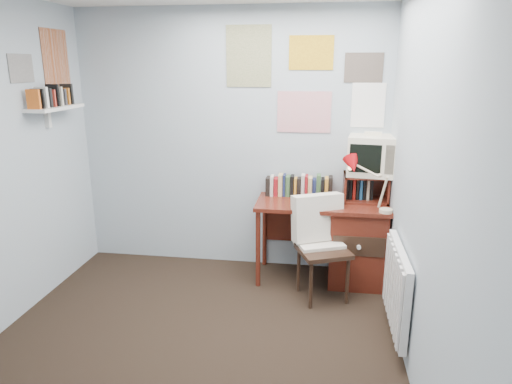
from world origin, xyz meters
The scene contains 13 objects.
ground centered at (0.00, 0.00, 0.00)m, with size 3.50×3.50×0.00m, color black.
back_wall centered at (0.00, 1.75, 1.25)m, with size 3.00×0.02×2.50m, color #A1ABB8.
right_wall centered at (1.50, 0.00, 1.25)m, with size 0.02×3.50×2.50m, color #A1ABB8.
desk centered at (1.17, 1.48, 0.41)m, with size 1.20×0.55×0.76m.
desk_chair centered at (0.93, 1.11, 0.44)m, with size 0.44×0.43×0.87m, color black.
desk_lamp centered at (1.44, 1.26, 0.97)m, with size 0.29×0.25×0.41m, color red.
tv_riser centered at (1.29, 1.59, 0.89)m, with size 0.40×0.30×0.25m, color maroon.
crt_tv centered at (1.33, 1.61, 1.20)m, with size 0.41×0.38×0.39m, color #ECE1C5.
book_row centered at (0.66, 1.66, 0.87)m, with size 0.60×0.14×0.22m, color maroon.
radiator centered at (1.46, 0.55, 0.42)m, with size 0.09×0.80×0.60m, color white.
wall_shelf centered at (-1.40, 1.10, 1.62)m, with size 0.20×0.62×0.24m, color white.
posters_back centered at (0.70, 1.74, 1.85)m, with size 1.20×0.01×0.90m, color white.
posters_left centered at (-1.49, 1.10, 2.00)m, with size 0.01×0.70×0.60m, color white.
Camera 1 is at (0.88, -2.56, 1.99)m, focal length 32.00 mm.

